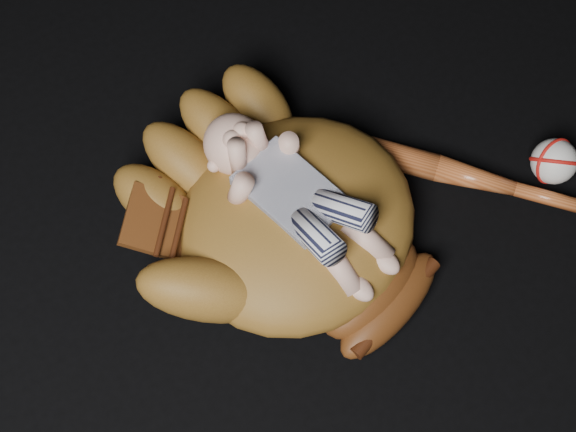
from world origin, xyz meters
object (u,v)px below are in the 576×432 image
(baseball_bat, at_px, (453,172))
(baseball, at_px, (554,161))
(baseball_glove, at_px, (297,217))
(newborn_baby, at_px, (304,203))

(baseball_bat, bearing_deg, baseball, -27.36)
(baseball_bat, xyz_separation_m, baseball, (0.15, -0.08, 0.02))
(baseball_glove, distance_m, baseball, 0.44)
(baseball, bearing_deg, baseball_glove, 164.25)
(newborn_baby, height_order, baseball_bat, newborn_baby)
(baseball_glove, bearing_deg, baseball_bat, -26.02)
(baseball_glove, height_order, baseball_bat, baseball_glove)
(baseball_glove, distance_m, newborn_baby, 0.05)
(baseball_bat, height_order, baseball, baseball)
(baseball_glove, bearing_deg, newborn_baby, -47.98)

